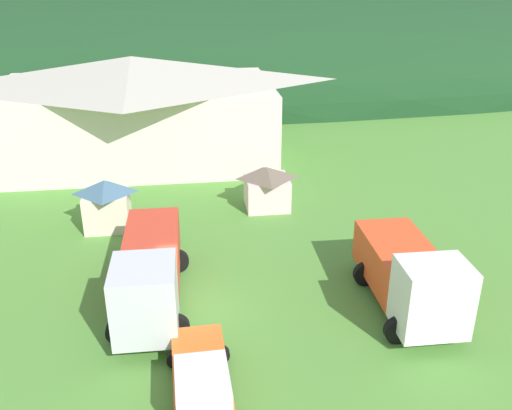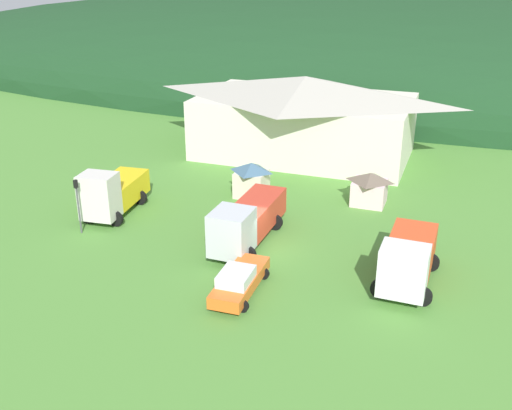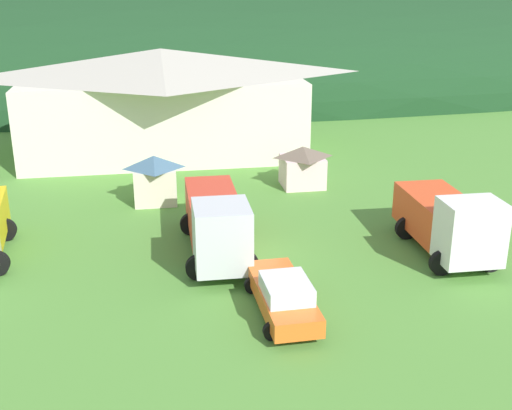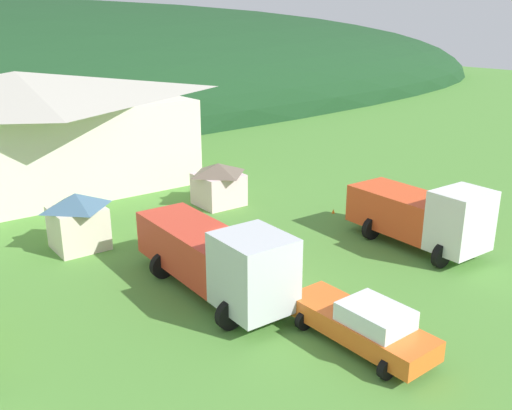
# 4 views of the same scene
# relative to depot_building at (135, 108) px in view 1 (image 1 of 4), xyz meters

# --- Properties ---
(ground_plane) EXTENTS (200.00, 200.00, 0.00)m
(ground_plane) POSITION_rel_depot_building_xyz_m (3.17, -19.77, -3.78)
(ground_plane) COLOR #518C38
(forested_hill_backdrop) EXTENTS (179.44, 60.00, 25.18)m
(forested_hill_backdrop) POSITION_rel_depot_building_xyz_m (3.17, 37.54, -3.78)
(forested_hill_backdrop) COLOR #193D1E
(forested_hill_backdrop) RESTS_ON ground
(depot_building) EXTENTS (20.58, 11.89, 7.33)m
(depot_building) POSITION_rel_depot_building_xyz_m (0.00, 0.00, 0.00)
(depot_building) COLOR silver
(depot_building) RESTS_ON ground
(play_shed_cream) EXTENTS (2.50, 2.40, 2.72)m
(play_shed_cream) POSITION_rel_depot_building_xyz_m (-0.96, -11.45, -2.38)
(play_shed_cream) COLOR beige
(play_shed_cream) RESTS_ON ground
(play_shed_pink) EXTENTS (2.65, 2.55, 2.48)m
(play_shed_pink) POSITION_rel_depot_building_xyz_m (7.92, -9.93, -2.50)
(play_shed_pink) COLOR beige
(play_shed_pink) RESTS_ON ground
(tow_truck_silver) EXTENTS (3.20, 8.45, 3.26)m
(tow_truck_silver) POSITION_rel_depot_building_xyz_m (1.64, -19.37, -2.13)
(tow_truck_silver) COLOR silver
(tow_truck_silver) RESTS_ON ground
(heavy_rig_white) EXTENTS (3.40, 6.79, 3.27)m
(heavy_rig_white) POSITION_rel_depot_building_xyz_m (12.04, -21.07, -2.13)
(heavy_rig_white) COLOR white
(heavy_rig_white) RESTS_ON ground
(service_pickup_orange) EXTENTS (2.34, 5.42, 1.66)m
(service_pickup_orange) POSITION_rel_depot_building_xyz_m (3.47, -25.31, -2.95)
(service_pickup_orange) COLOR orange
(service_pickup_orange) RESTS_ON ground
(traffic_cone_near_pickup) EXTENTS (0.36, 0.36, 0.48)m
(traffic_cone_near_pickup) POSITION_rel_depot_building_xyz_m (12.16, -15.08, -3.78)
(traffic_cone_near_pickup) COLOR orange
(traffic_cone_near_pickup) RESTS_ON ground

